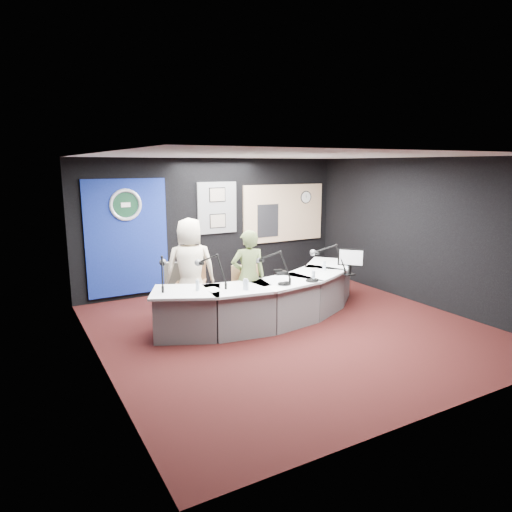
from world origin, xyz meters
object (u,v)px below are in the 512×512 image
armchair_right (248,298)px  person_woman (248,277)px  armchair_left (191,290)px  broadcast_desk (270,298)px  person_man (190,268)px

armchair_right → person_woman: (0.00, 0.00, 0.38)m
armchair_left → armchair_right: size_ratio=1.18×
broadcast_desk → armchair_left: bearing=147.0°
broadcast_desk → armchair_right: size_ratio=5.31×
armchair_right → person_man: person_man is taller
person_man → person_woman: bearing=151.6°
armchair_left → person_woman: bearing=-13.6°
broadcast_desk → person_man: bearing=147.0°
armchair_right → person_man: bearing=149.8°
broadcast_desk → person_woman: person_woman is taller
broadcast_desk → person_woman: size_ratio=2.80×
broadcast_desk → armchair_left: armchair_left is taller
broadcast_desk → armchair_left: size_ratio=4.50×
armchair_right → person_woman: bearing=0.0°
person_man → person_woman: person_man is taller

